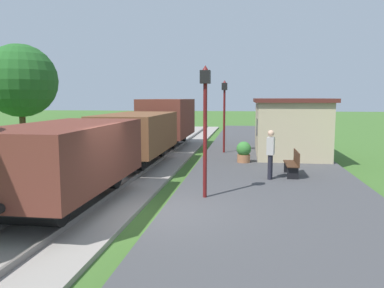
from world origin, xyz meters
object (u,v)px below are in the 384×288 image
object	(u,v)px
lamp_post_near	(205,107)
tree_trackside_far	(20,81)
bench_near_hut	(293,163)
person_waiting	(271,152)
bench_down_platform	(274,136)
freight_train	(140,133)
lamp_post_far	(224,103)
station_hut	(289,126)
potted_planter	(244,152)

from	to	relation	value
lamp_post_near	tree_trackside_far	bearing A→B (deg)	146.55
bench_near_hut	person_waiting	xyz separation A→B (m)	(-0.85, -0.68, 0.46)
bench_down_platform	lamp_post_near	world-z (taller)	lamp_post_near
freight_train	lamp_post_far	distance (m)	4.91
freight_train	lamp_post_near	xyz separation A→B (m)	(3.56, -5.99, 1.30)
bench_down_platform	tree_trackside_far	distance (m)	14.37
bench_near_hut	lamp_post_near	xyz separation A→B (m)	(-2.83, -3.45, 2.08)
person_waiting	lamp_post_far	bearing A→B (deg)	-62.07
bench_near_hut	person_waiting	size ratio (longest dim) A/B	0.88
station_hut	potted_planter	world-z (taller)	station_hut
station_hut	bench_near_hut	size ratio (longest dim) A/B	3.87
lamp_post_near	freight_train	bearing A→B (deg)	120.69
freight_train	tree_trackside_far	xyz separation A→B (m)	(-5.76, 0.16, 2.33)
tree_trackside_far	station_hut	bearing A→B (deg)	12.56
bench_down_platform	lamp_post_far	xyz separation A→B (m)	(-2.83, -4.04, 2.08)
bench_near_hut	potted_planter	distance (m)	3.25
station_hut	lamp_post_far	bearing A→B (deg)	177.02
lamp_post_far	potted_planter	bearing A→B (deg)	-70.67
bench_down_platform	potted_planter	xyz separation A→B (m)	(-1.79, -7.00, 0.00)
freight_train	lamp_post_near	world-z (taller)	lamp_post_near
person_waiting	lamp_post_near	size ratio (longest dim) A/B	0.46
potted_planter	lamp_post_far	distance (m)	3.77
bench_down_platform	lamp_post_near	distance (m)	13.62
lamp_post_near	bench_near_hut	bearing A→B (deg)	50.63
station_hut	bench_near_hut	world-z (taller)	station_hut
freight_train	bench_down_platform	size ratio (longest dim) A/B	12.93
station_hut	bench_down_platform	size ratio (longest dim) A/B	3.87
bench_down_platform	potted_planter	bearing A→B (deg)	-104.36
freight_train	station_hut	bearing A→B (deg)	23.53
bench_near_hut	bench_down_platform	distance (m)	9.71
bench_down_platform	person_waiting	bearing A→B (deg)	-94.69
lamp_post_far	tree_trackside_far	world-z (taller)	tree_trackside_far
bench_down_platform	bench_near_hut	bearing A→B (deg)	-90.00
bench_near_hut	lamp_post_near	bearing A→B (deg)	-129.37
bench_near_hut	tree_trackside_far	size ratio (longest dim) A/B	0.27
station_hut	lamp_post_near	size ratio (longest dim) A/B	1.57
freight_train	lamp_post_far	bearing A→B (deg)	41.34
station_hut	person_waiting	xyz separation A→B (m)	(-1.26, -6.18, -0.47)
freight_train	bench_near_hut	world-z (taller)	freight_train
freight_train	lamp_post_far	size ratio (longest dim) A/B	5.24
person_waiting	lamp_post_near	distance (m)	3.77
freight_train	person_waiting	distance (m)	6.41
person_waiting	potted_planter	world-z (taller)	person_waiting
bench_near_hut	person_waiting	distance (m)	1.18
bench_near_hut	bench_down_platform	world-z (taller)	same
station_hut	lamp_post_far	size ratio (longest dim) A/B	1.57
potted_planter	station_hut	bearing A→B (deg)	51.77
bench_near_hut	lamp_post_far	world-z (taller)	lamp_post_far
bench_down_platform	person_waiting	world-z (taller)	person_waiting
person_waiting	lamp_post_far	xyz separation A→B (m)	(-1.98, 6.35, 1.62)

